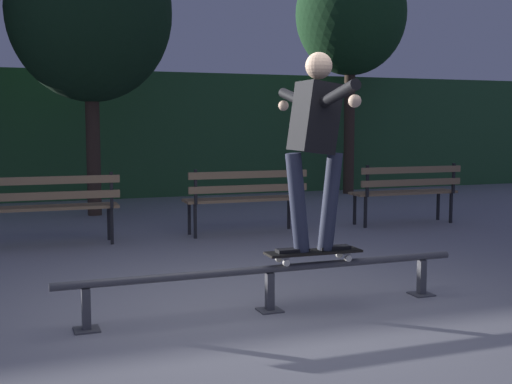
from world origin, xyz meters
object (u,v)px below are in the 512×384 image
object	(u,v)px
tree_far_right	(351,15)
grind_rail	(270,277)
park_bench_left_center	(50,202)
park_bench_rightmost	(407,188)
skateboard	(314,253)
skateboarder	(315,134)
park_bench_right_center	(246,194)
tree_behind_benches	(90,12)

from	to	relation	value
tree_far_right	grind_rail	bearing A→B (deg)	-122.39
park_bench_left_center	park_bench_rightmost	xyz separation A→B (m)	(4.91, 0.00, 0.00)
skateboard	skateboarder	distance (m)	0.94
park_bench_left_center	park_bench_right_center	distance (m)	2.46
park_bench_right_center	park_bench_rightmost	size ratio (longest dim) A/B	1.00
park_bench_right_center	park_bench_rightmost	world-z (taller)	same
park_bench_rightmost	skateboarder	bearing A→B (deg)	-132.21
park_bench_rightmost	tree_far_right	distance (m)	5.27
park_bench_right_center	tree_behind_benches	xyz separation A→B (m)	(-1.63, 2.59, 2.63)
tree_behind_benches	tree_far_right	xyz separation A→B (m)	(5.35, 1.47, 0.47)
skateboard	tree_far_right	xyz separation A→B (m)	(4.39, 7.51, 3.20)
skateboarder	tree_behind_benches	bearing A→B (deg)	99.07
grind_rail	park_bench_right_center	xyz separation A→B (m)	(1.04, 3.44, 0.26)
skateboarder	park_bench_rightmost	world-z (taller)	skateboarder
grind_rail	skateboarder	distance (m)	1.16
skateboarder	tree_behind_benches	world-z (taller)	tree_behind_benches
grind_rail	tree_far_right	size ratio (longest dim) A/B	0.67
grind_rail	park_bench_right_center	distance (m)	3.60
park_bench_rightmost	skateboard	bearing A→B (deg)	-132.23
skateboard	skateboarder	world-z (taller)	skateboarder
tree_behind_benches	tree_far_right	distance (m)	5.57
park_bench_left_center	tree_far_right	bearing A→B (deg)	33.36
tree_far_right	park_bench_right_center	bearing A→B (deg)	-132.47
park_bench_rightmost	tree_far_right	xyz separation A→B (m)	(1.27, 4.07, 3.10)
park_bench_right_center	tree_behind_benches	world-z (taller)	tree_behind_benches
grind_rail	park_bench_left_center	distance (m)	3.73
park_bench_left_center	grind_rail	bearing A→B (deg)	-67.60
skateboarder	tree_behind_benches	distance (m)	6.37
skateboarder	tree_behind_benches	xyz separation A→B (m)	(-0.96, 6.03, 1.79)
park_bench_rightmost	tree_far_right	world-z (taller)	tree_far_right
park_bench_rightmost	tree_behind_benches	world-z (taller)	tree_behind_benches
grind_rail	park_bench_left_center	world-z (taller)	park_bench_left_center
skateboard	park_bench_rightmost	size ratio (longest dim) A/B	0.49
skateboarder	park_bench_rightmost	xyz separation A→B (m)	(3.12, 3.44, -0.84)
grind_rail	skateboard	world-z (taller)	skateboard
park_bench_rightmost	park_bench_right_center	bearing A→B (deg)	180.00
park_bench_left_center	tree_behind_benches	size ratio (longest dim) A/B	0.35
park_bench_left_center	park_bench_rightmost	size ratio (longest dim) A/B	1.00
tree_far_right	tree_behind_benches	bearing A→B (deg)	-164.60
skateboarder	grind_rail	bearing A→B (deg)	179.99
park_bench_right_center	skateboarder	bearing A→B (deg)	-100.90
skateboard	tree_behind_benches	size ratio (longest dim) A/B	0.17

